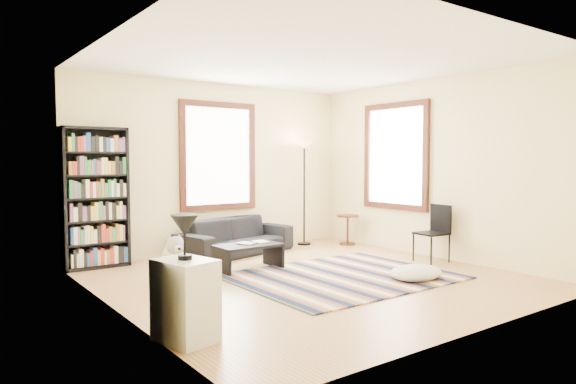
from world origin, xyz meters
TOP-DOWN VIEW (x-y plane):
  - floor at (0.00, 0.00)m, footprint 5.00×5.00m
  - ceiling at (0.00, 0.00)m, footprint 5.00×5.00m
  - wall_back at (0.00, 2.55)m, footprint 5.00×0.10m
  - wall_front at (0.00, -2.55)m, footprint 5.00×0.10m
  - wall_left at (-2.55, 0.00)m, footprint 0.10×5.00m
  - wall_right at (2.55, 0.00)m, footprint 0.10×5.00m
  - window_back at (0.00, 2.47)m, footprint 1.20×0.06m
  - window_right at (2.47, 0.80)m, footprint 0.06×1.20m
  - rug at (0.38, -0.19)m, footprint 2.74×2.19m
  - sofa at (0.08, 2.05)m, footprint 1.23×2.13m
  - bookshelf at (-2.06, 2.32)m, footprint 0.90×0.30m
  - coffee_table at (-0.38, 0.92)m, footprint 1.02×0.79m
  - book_a at (-0.48, 0.92)m, footprint 0.28×0.24m
  - book_b at (-0.23, 0.97)m, footprint 0.20×0.25m
  - floor_cushion at (1.04, -0.86)m, footprint 0.87×0.74m
  - floor_lamp at (1.57, 2.15)m, footprint 0.34×0.34m
  - side_table at (2.20, 1.68)m, footprint 0.41×0.41m
  - folding_chair at (2.15, -0.22)m, footprint 0.45×0.43m
  - white_cabinet at (-2.30, -1.17)m, footprint 0.48×0.57m
  - table_lamp at (-2.30, -1.17)m, footprint 0.24×0.24m
  - dog at (-1.52, 0.96)m, footprint 0.47×0.63m

SIDE VIEW (x-z plane):
  - floor at x=0.00m, z-range -0.10..0.00m
  - rug at x=0.38m, z-range 0.00..0.02m
  - floor_cushion at x=1.04m, z-range 0.00..0.19m
  - coffee_table at x=-0.38m, z-range 0.00..0.36m
  - side_table at x=2.20m, z-range 0.00..0.54m
  - sofa at x=0.08m, z-range 0.00..0.58m
  - dog at x=-1.52m, z-range 0.00..0.59m
  - white_cabinet at x=-2.30m, z-range 0.00..0.70m
  - book_b at x=-0.23m, z-range 0.36..0.38m
  - book_a at x=-0.48m, z-range 0.36..0.38m
  - folding_chair at x=2.15m, z-range 0.00..0.86m
  - table_lamp at x=-2.30m, z-range 0.70..1.08m
  - floor_lamp at x=1.57m, z-range 0.00..1.86m
  - bookshelf at x=-2.06m, z-range 0.00..2.00m
  - wall_back at x=0.00m, z-range 0.00..2.80m
  - wall_front at x=0.00m, z-range 0.00..2.80m
  - wall_left at x=-2.55m, z-range 0.00..2.80m
  - wall_right at x=2.55m, z-range 0.00..2.80m
  - window_back at x=0.00m, z-range 0.80..2.40m
  - window_right at x=2.47m, z-range 0.80..2.40m
  - ceiling at x=0.00m, z-range 2.80..2.90m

